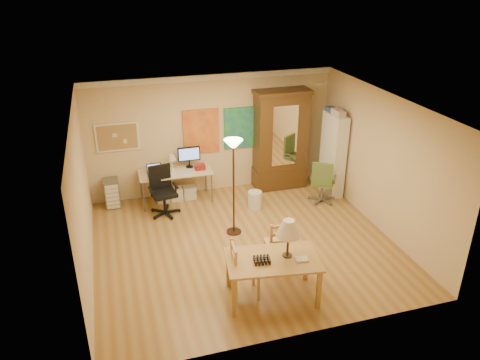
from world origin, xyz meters
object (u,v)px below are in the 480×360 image
object	(u,v)px
dining_table	(278,250)
office_chair_green	(322,191)
armoire	(280,146)
computer_desk	(177,182)
bookshelf	(333,155)
office_chair_black	(164,202)

from	to	relation	value
dining_table	office_chair_green	xyz separation A→B (m)	(2.09, 2.75, -0.58)
dining_table	armoire	size ratio (longest dim) A/B	0.67
office_chair_green	computer_desk	bearing A→B (deg)	162.07
armoire	bookshelf	bearing A→B (deg)	-33.71
dining_table	computer_desk	size ratio (longest dim) A/B	0.98
office_chair_black	office_chair_green	bearing A→B (deg)	-7.44
office_chair_black	armoire	bearing A→B (deg)	12.46
office_chair_black	office_chair_green	xyz separation A→B (m)	(3.42, -0.45, -0.01)
dining_table	office_chair_black	bearing A→B (deg)	112.59
bookshelf	office_chair_black	bearing A→B (deg)	179.25
computer_desk	bookshelf	world-z (taller)	bookshelf
office_chair_black	office_chair_green	size ratio (longest dim) A/B	1.05
office_chair_black	bookshelf	xyz separation A→B (m)	(3.82, -0.05, 0.65)
office_chair_green	dining_table	bearing A→B (deg)	-127.13
dining_table	armoire	xyz separation A→B (m)	(1.48, 3.82, 0.16)
computer_desk	dining_table	bearing A→B (deg)	-75.62
computer_desk	bookshelf	bearing A→B (deg)	-9.70
office_chair_green	armoire	xyz separation A→B (m)	(-0.60, 1.07, 0.74)
office_chair_black	armoire	size ratio (longest dim) A/B	0.45
dining_table	computer_desk	bearing A→B (deg)	104.38
armoire	dining_table	bearing A→B (deg)	-111.19
office_chair_green	armoire	world-z (taller)	armoire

